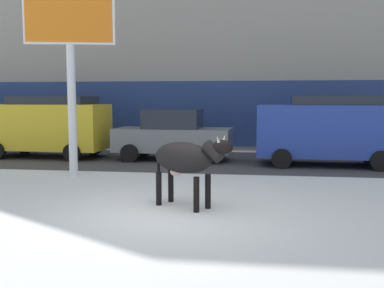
% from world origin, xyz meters
% --- Properties ---
extents(ground_plane, '(120.00, 120.00, 0.00)m').
position_xyz_m(ground_plane, '(0.00, 0.00, 0.00)').
color(ground_plane, white).
extents(road_strip, '(60.00, 5.60, 0.01)m').
position_xyz_m(road_strip, '(0.00, 7.58, 0.00)').
color(road_strip, '#423F3F').
rests_on(road_strip, ground).
extents(building_facade, '(44.00, 6.10, 13.00)m').
position_xyz_m(building_facade, '(0.00, 14.06, 6.48)').
color(building_facade, gray).
rests_on(building_facade, ground).
extents(cow_black, '(1.85, 1.29, 1.54)m').
position_xyz_m(cow_black, '(0.26, 0.66, 0.99)').
color(cow_black, black).
rests_on(cow_black, ground).
extents(billboard, '(2.50, 0.77, 5.56)m').
position_xyz_m(billboard, '(-3.55, 3.94, 4.31)').
color(billboard, silver).
rests_on(billboard, ground).
extents(car_yellow_van, '(4.68, 2.28, 2.32)m').
position_xyz_m(car_yellow_van, '(-6.22, 7.77, 1.24)').
color(car_yellow_van, gold).
rests_on(car_yellow_van, ground).
extents(car_grey_sedan, '(4.27, 2.13, 1.84)m').
position_xyz_m(car_grey_sedan, '(-1.32, 7.71, 0.91)').
color(car_grey_sedan, slate).
rests_on(car_grey_sedan, ground).
extents(car_blue_van, '(4.68, 2.28, 2.32)m').
position_xyz_m(car_blue_van, '(4.06, 7.03, 1.24)').
color(car_blue_van, '#233D9E').
rests_on(car_blue_van, ground).
extents(pedestrian_near_billboard, '(0.36, 0.24, 1.73)m').
position_xyz_m(pedestrian_near_billboard, '(6.19, 10.24, 0.88)').
color(pedestrian_near_billboard, '#282833').
rests_on(pedestrian_near_billboard, ground).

